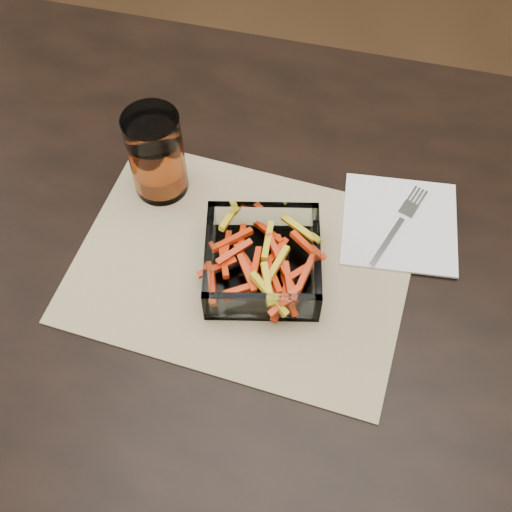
{
  "coord_description": "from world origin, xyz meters",
  "views": [
    {
      "loc": [
        -0.03,
        -0.46,
        1.51
      ],
      "look_at": [
        -0.14,
        -0.02,
        0.78
      ],
      "focal_mm": 45.0,
      "sensor_mm": 36.0,
      "label": 1
    }
  ],
  "objects_px": {
    "dining_table": "(349,305)",
    "tumbler": "(157,157)",
    "fork": "(399,223)",
    "glass_bowl": "(262,262)"
  },
  "relations": [
    {
      "from": "dining_table",
      "to": "tumbler",
      "type": "distance_m",
      "value": 0.35
    },
    {
      "from": "dining_table",
      "to": "tumbler",
      "type": "xyz_separation_m",
      "value": [
        -0.31,
        0.08,
        0.15
      ]
    },
    {
      "from": "dining_table",
      "to": "glass_bowl",
      "type": "relative_size",
      "value": 8.9
    },
    {
      "from": "tumbler",
      "to": "fork",
      "type": "xyz_separation_m",
      "value": [
        0.35,
        0.01,
        -0.06
      ]
    },
    {
      "from": "dining_table",
      "to": "tumbler",
      "type": "relative_size",
      "value": 11.55
    },
    {
      "from": "glass_bowl",
      "to": "tumbler",
      "type": "distance_m",
      "value": 0.21
    },
    {
      "from": "dining_table",
      "to": "tumbler",
      "type": "bearing_deg",
      "value": 164.89
    },
    {
      "from": "fork",
      "to": "glass_bowl",
      "type": "bearing_deg",
      "value": -125.2
    },
    {
      "from": "tumbler",
      "to": "fork",
      "type": "height_order",
      "value": "tumbler"
    },
    {
      "from": "glass_bowl",
      "to": "dining_table",
      "type": "bearing_deg",
      "value": 12.18
    }
  ]
}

